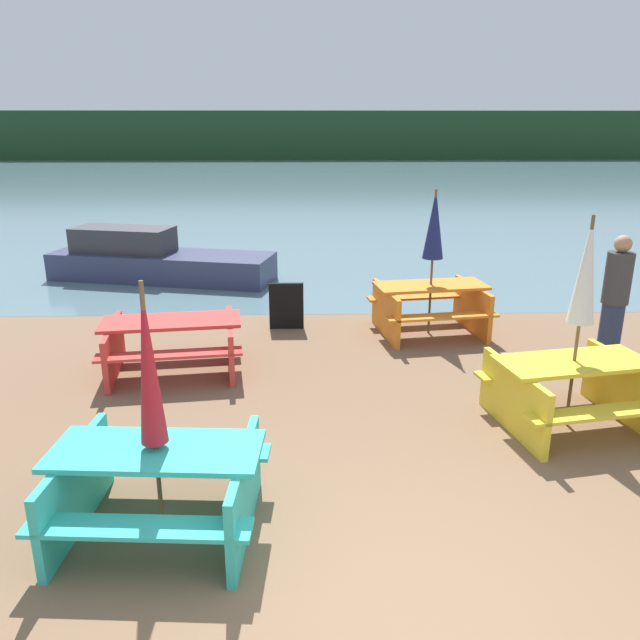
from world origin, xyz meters
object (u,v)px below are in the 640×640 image
object	(u,v)px
picnic_table_yellow	(571,387)
umbrella_crimson	(148,366)
umbrella_white	(586,272)
umbrella_navy	(434,225)
boat	(154,260)
picnic_table_red	(172,340)
person	(615,299)
picnic_table_teal	(159,481)
picnic_table_orange	(430,304)
signboard	(286,306)

from	to	relation	value
picnic_table_yellow	umbrella_crimson	size ratio (longest dim) A/B	0.88
umbrella_crimson	umbrella_white	bearing A→B (deg)	23.37
umbrella_navy	boat	distance (m)	6.45
boat	picnic_table_red	bearing A→B (deg)	-61.73
umbrella_white	umbrella_crimson	world-z (taller)	umbrella_white
umbrella_crimson	person	distance (m)	6.58
picnic_table_teal	umbrella_crimson	size ratio (longest dim) A/B	0.83
picnic_table_yellow	person	world-z (taller)	person
picnic_table_orange	signboard	world-z (taller)	picnic_table_orange
umbrella_white	umbrella_crimson	distance (m)	4.45
umbrella_crimson	signboard	bearing A→B (deg)	80.35
umbrella_white	boat	bearing A→B (deg)	131.70
signboard	umbrella_navy	bearing A→B (deg)	-7.08
umbrella_navy	signboard	bearing A→B (deg)	172.92
picnic_table_yellow	umbrella_navy	distance (m)	3.52
umbrella_crimson	person	size ratio (longest dim) A/B	1.19
umbrella_navy	umbrella_white	world-z (taller)	umbrella_white
picnic_table_yellow	umbrella_crimson	world-z (taller)	umbrella_crimson
picnic_table_orange	boat	world-z (taller)	boat
umbrella_navy	person	world-z (taller)	umbrella_navy
boat	signboard	world-z (taller)	boat
picnic_table_red	umbrella_crimson	bearing A→B (deg)	-80.41
signboard	picnic_table_red	bearing A→B (deg)	-129.47
umbrella_white	umbrella_crimson	xyz separation A→B (m)	(-4.07, -1.76, -0.29)
umbrella_navy	umbrella_white	distance (m)	3.29
picnic_table_teal	umbrella_white	distance (m)	4.62
umbrella_crimson	signboard	distance (m)	5.38
picnic_table_red	boat	xyz separation A→B (m)	(-1.43, 5.16, -0.05)
picnic_table_red	umbrella_white	world-z (taller)	umbrella_white
picnic_table_orange	umbrella_crimson	bearing A→B (deg)	-122.56
picnic_table_yellow	person	size ratio (longest dim) A/B	1.05
picnic_table_orange	umbrella_crimson	size ratio (longest dim) A/B	0.90
picnic_table_teal	picnic_table_red	size ratio (longest dim) A/B	0.89
signboard	boat	bearing A→B (deg)	130.46
boat	umbrella_navy	bearing A→B (deg)	-22.67
picnic_table_orange	umbrella_navy	world-z (taller)	umbrella_navy
picnic_table_teal	person	size ratio (longest dim) A/B	0.99
umbrella_navy	signboard	world-z (taller)	umbrella_navy
picnic_table_red	umbrella_crimson	world-z (taller)	umbrella_crimson
picnic_table_yellow	picnic_table_red	xyz separation A→B (m)	(-4.65, 1.66, -0.01)
picnic_table_yellow	picnic_table_red	distance (m)	4.94
picnic_table_red	umbrella_navy	size ratio (longest dim) A/B	0.88
picnic_table_teal	picnic_table_red	xyz separation A→B (m)	(-0.58, 3.42, -0.00)
umbrella_white	boat	world-z (taller)	umbrella_white
boat	person	distance (m)	8.91
signboard	person	bearing A→B (deg)	-18.32
person	boat	bearing A→B (deg)	146.64
boat	picnic_table_yellow	bearing A→B (deg)	-35.48
umbrella_white	person	xyz separation A→B (m)	(1.35, 1.93, -0.85)
umbrella_navy	signboard	xyz separation A→B (m)	(-2.26, 0.28, -1.33)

